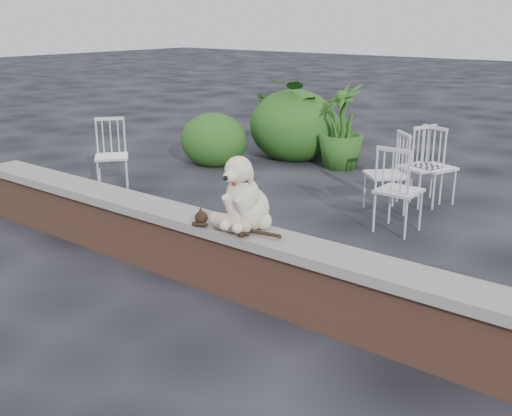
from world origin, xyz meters
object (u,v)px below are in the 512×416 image
Objects in this scene: chair_e at (434,166)px; chair_d at (386,173)px; potted_plant_a at (293,117)px; potted_plant_b at (342,127)px; chair_b at (421,166)px; cat at (229,222)px; chair_a at (112,155)px; chair_c at (399,189)px; dog at (248,191)px.

chair_d is (-0.31, -0.67, 0.00)m from chair_e.
potted_plant_b is at bearing -9.25° from potted_plant_a.
cat is at bearing -70.71° from chair_b.
chair_e reaches higher than cat.
cat is at bearing -45.44° from chair_d.
chair_a is 3.19m from potted_plant_a.
chair_c is 1.00× the size of chair_d.
potted_plant_b reaches higher than dog.
chair_a is (-3.43, -1.95, 0.00)m from chair_b.
potted_plant_b is (1.01, -0.16, -0.02)m from potted_plant_a.
chair_e is at bearing -20.09° from chair_a.
chair_d is (-0.42, 0.53, 0.00)m from chair_c.
dog is at bearing -68.62° from potted_plant_b.
chair_d is at bearing -27.13° from chair_a.
cat is 0.98× the size of chair_e.
chair_d is at bearing -51.29° from chair_c.
chair_c is 2.88m from potted_plant_b.
dog is 3.41m from chair_e.
chair_e is 1.00× the size of chair_d.
dog is 0.67× the size of chair_e.
chair_b is 1.00× the size of chair_a.
chair_d is (-0.17, -0.59, 0.00)m from chair_b.
chair_a is (-3.68, -0.84, 0.00)m from chair_c.
chair_e and chair_b have the same top height.
potted_plant_a is (0.72, 3.11, 0.18)m from chair_a.
chair_d is at bearing -34.48° from potted_plant_a.
cat is at bearing -164.77° from chair_e.
chair_d is 3.53m from chair_a.
dog is 0.68× the size of cat.
chair_e and chair_c have the same top height.
chair_e is 2.05m from potted_plant_b.
chair_d is at bearing 86.49° from cat.
chair_e is 1.00× the size of chair_b.
cat is 0.98× the size of chair_a.
dog is 0.67× the size of chair_c.
dog is 5.21m from potted_plant_a.
potted_plant_a is (-2.69, 4.46, -0.24)m from dog.
chair_a is 3.41m from potted_plant_b.
chair_d is 2.21m from potted_plant_b.
dog is 0.48× the size of potted_plant_a.
chair_c and chair_d have the same top height.
potted_plant_b is at bearing 177.23° from chair_d.
chair_e is (0.16, 3.39, -0.42)m from dog.
cat is 0.73× the size of potted_plant_b.
chair_e is 4.10m from chair_a.
chair_b is at bearing -77.37° from chair_c.
chair_d is 1.00× the size of chair_a.
chair_b reaches higher than cat.
potted_plant_a is at bearing -171.33° from chair_d.
potted_plant_a is at bearing 27.20° from chair_a.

